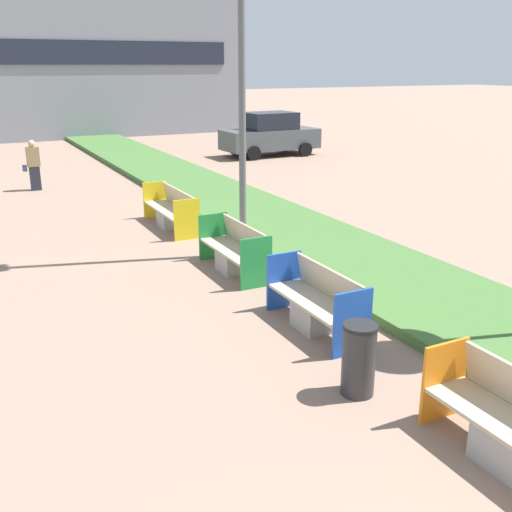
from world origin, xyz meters
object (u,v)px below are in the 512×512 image
(bench_green_frame, at_px, (235,254))
(bench_blue_frame, at_px, (317,306))
(parked_car_distant, at_px, (270,135))
(street_lamp_post, at_px, (242,27))
(pedestrian_walking, at_px, (34,165))
(litter_bin, at_px, (359,359))
(bench_yellow_frame, at_px, (172,213))

(bench_green_frame, bearing_deg, bench_blue_frame, -90.01)
(bench_blue_frame, relative_size, parked_car_distant, 0.46)
(street_lamp_post, relative_size, parked_car_distant, 1.94)
(bench_green_frame, bearing_deg, street_lamp_post, 56.22)
(bench_green_frame, relative_size, pedestrian_walking, 1.27)
(street_lamp_post, bearing_deg, bench_blue_frame, -99.07)
(pedestrian_walking, relative_size, parked_car_distant, 0.37)
(street_lamp_post, height_order, pedestrian_walking, street_lamp_post)
(street_lamp_post, bearing_deg, pedestrian_walking, 108.04)
(pedestrian_walking, bearing_deg, parked_car_distant, 17.93)
(litter_bin, relative_size, parked_car_distant, 0.21)
(bench_blue_frame, xyz_separation_m, litter_bin, (-0.56, -1.82, 0.09))
(bench_yellow_frame, relative_size, street_lamp_post, 0.29)
(litter_bin, bearing_deg, bench_blue_frame, 72.79)
(bench_blue_frame, distance_m, street_lamp_post, 5.68)
(pedestrian_walking, distance_m, parked_car_distant, 10.75)
(bench_blue_frame, height_order, pedestrian_walking, pedestrian_walking)
(litter_bin, bearing_deg, parked_car_distant, 64.96)
(bench_blue_frame, height_order, parked_car_distant, parked_car_distant)
(bench_blue_frame, bearing_deg, litter_bin, -107.21)
(street_lamp_post, bearing_deg, bench_yellow_frame, 102.41)
(bench_green_frame, height_order, pedestrian_walking, pedestrian_walking)
(bench_blue_frame, height_order, litter_bin, bench_blue_frame)
(litter_bin, relative_size, pedestrian_walking, 0.58)
(bench_blue_frame, bearing_deg, bench_yellow_frame, 89.95)
(litter_bin, height_order, street_lamp_post, street_lamp_post)
(street_lamp_post, bearing_deg, bench_green_frame, -123.78)
(bench_yellow_frame, height_order, pedestrian_walking, pedestrian_walking)
(bench_yellow_frame, distance_m, parked_car_distant, 12.46)
(bench_green_frame, xyz_separation_m, litter_bin, (-0.56, -4.75, 0.09))
(bench_yellow_frame, height_order, litter_bin, bench_yellow_frame)
(litter_bin, bearing_deg, pedestrian_walking, 96.89)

